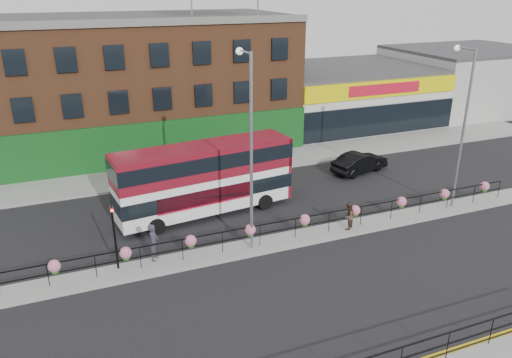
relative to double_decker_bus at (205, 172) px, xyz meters
name	(u,v)px	position (x,y,z in m)	size (l,w,h in m)	color
ground	(278,244)	(2.36, -4.90, -2.56)	(120.00, 120.00, 0.00)	black
north_pavement	(210,168)	(2.36, 7.10, -2.48)	(60.00, 4.00, 0.15)	gray
median	(278,242)	(2.36, -4.90, -2.48)	(60.00, 1.60, 0.15)	gray
brick_building	(130,83)	(-1.64, 15.06, 2.57)	(25.00, 12.21, 10.30)	brown
supermarket	(345,94)	(18.36, 15.01, 0.09)	(15.00, 12.25, 5.30)	silver
warehouse_east	(465,79)	(33.11, 15.10, 0.59)	(14.50, 12.00, 6.30)	#ABAAA6
median_railing	(278,225)	(2.36, -4.90, -1.51)	(30.04, 0.56, 1.23)	black
double_decker_bus	(205,172)	(0.00, 0.00, 0.00)	(10.51, 3.62, 4.16)	white
car	(360,162)	(12.07, 2.49, -1.84)	(4.63, 2.62, 1.44)	black
pedestrian_a	(154,242)	(-3.89, -4.35, -1.47)	(0.69, 0.80, 1.87)	#31303D
pedestrian_b	(348,216)	(6.43, -5.05, -1.65)	(0.94, 0.90, 1.52)	#443127
lamp_column_west	(249,137)	(0.86, -4.77, 3.33)	(0.35, 1.70, 9.68)	gray
lamp_column_east	(462,116)	(13.81, -4.58, 3.06)	(0.33, 1.62, 9.22)	gray
traffic_light_median	(113,224)	(-5.64, -4.50, -0.09)	(0.15, 0.28, 3.65)	black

